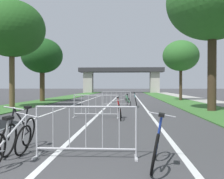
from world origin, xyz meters
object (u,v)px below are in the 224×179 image
object	(u,v)px
tree_left_pine_far	(12,29)
bicycle_black_3	(20,134)
tree_right_oak_near	(212,2)
crowd_barrier_nearest	(86,132)
bicycle_blue_5	(157,145)
bicycle_silver_4	(11,144)
crowd_barrier_second	(96,107)
bicycle_red_2	(120,111)
crowd_barrier_third	(116,99)
tree_left_oak_mid	(42,56)
bicycle_green_0	(128,101)
tree_right_cypress_far	(181,56)
bicycle_teal_1	(136,102)

from	to	relation	value
tree_left_pine_far	bicycle_black_3	world-z (taller)	tree_left_pine_far
tree_left_pine_far	bicycle_black_3	distance (m)	13.42
tree_right_oak_near	crowd_barrier_nearest	bearing A→B (deg)	-119.33
bicycle_blue_5	bicycle_silver_4	bearing A→B (deg)	-171.22
crowd_barrier_second	bicycle_red_2	xyz separation A→B (m)	(1.11, -0.46, -0.14)
tree_right_oak_near	crowd_barrier_third	distance (m)	8.65
tree_left_oak_mid	crowd_barrier_third	xyz separation A→B (m)	(7.19, -5.50, -3.75)
bicycle_silver_4	bicycle_blue_5	world-z (taller)	bicycle_blue_5
tree_left_oak_mid	crowd_barrier_nearest	xyz separation A→B (m)	(7.18, -18.75, -3.75)
bicycle_red_2	crowd_barrier_second	bearing A→B (deg)	-22.98
crowd_barrier_third	bicycle_black_3	bearing A→B (deg)	-96.94
bicycle_green_0	bicycle_red_2	xyz separation A→B (m)	(-0.35, -7.57, 0.03)
tree_right_oak_near	bicycle_black_3	xyz separation A→B (m)	(-7.17, -9.57, -5.85)
tree_left_pine_far	crowd_barrier_third	xyz separation A→B (m)	(6.90, 1.51, -4.74)
tree_right_oak_near	crowd_barrier_third	size ratio (longest dim) A/B	4.05
bicycle_green_0	bicycle_silver_4	xyz separation A→B (m)	(-2.18, -14.19, 0.02)
bicycle_green_0	tree_left_oak_mid	bearing A→B (deg)	134.82
tree_left_oak_mid	crowd_barrier_second	world-z (taller)	tree_left_oak_mid
tree_right_cypress_far	bicycle_teal_1	xyz separation A→B (m)	(-4.71, -8.39, -4.10)
tree_right_cypress_far	bicycle_blue_5	size ratio (longest dim) A/B	3.52
tree_right_oak_near	bicycle_black_3	distance (m)	13.31
crowd_barrier_nearest	crowd_barrier_second	bearing A→B (deg)	95.38
bicycle_teal_1	tree_right_oak_near	bearing A→B (deg)	146.79
tree_left_oak_mid	bicycle_silver_4	xyz separation A→B (m)	(5.83, -19.21, -3.90)
bicycle_red_2	bicycle_black_3	size ratio (longest dim) A/B	0.97
crowd_barrier_third	bicycle_red_2	size ratio (longest dim) A/B	1.26
crowd_barrier_second	bicycle_teal_1	distance (m)	6.60
tree_left_oak_mid	bicycle_silver_4	distance (m)	20.45
tree_right_cypress_far	bicycle_teal_1	distance (m)	10.46
tree_left_pine_far	crowd_barrier_nearest	distance (m)	14.42
crowd_barrier_second	bicycle_teal_1	size ratio (longest dim) A/B	1.22
bicycle_blue_5	tree_right_oak_near	bearing A→B (deg)	76.95
tree_right_oak_near	bicycle_red_2	distance (m)	8.69
tree_right_oak_near	bicycle_silver_4	world-z (taller)	tree_right_oak_near
tree_left_pine_far	tree_right_cypress_far	size ratio (longest dim) A/B	1.18
bicycle_red_2	bicycle_silver_4	distance (m)	6.87
bicycle_silver_4	bicycle_black_3	bearing A→B (deg)	108.29
tree_right_oak_near	bicycle_silver_4	bearing A→B (deg)	-123.70
tree_left_pine_far	bicycle_green_0	world-z (taller)	tree_left_pine_far
bicycle_green_0	bicycle_black_3	world-z (taller)	bicycle_black_3
tree_left_oak_mid	crowd_barrier_second	size ratio (longest dim) A/B	2.83
tree_left_oak_mid	bicycle_red_2	distance (m)	15.24
bicycle_teal_1	bicycle_black_3	xyz separation A→B (m)	(-2.94, -12.48, 0.01)
tree_left_pine_far	bicycle_blue_5	size ratio (longest dim) A/B	4.17
bicycle_red_2	bicycle_black_3	world-z (taller)	bicycle_black_3
tree_left_pine_far	tree_right_oak_near	world-z (taller)	tree_right_oak_near
tree_left_oak_mid	bicycle_green_0	size ratio (longest dim) A/B	3.78
bicycle_green_0	bicycle_blue_5	size ratio (longest dim) A/B	0.91
bicycle_teal_1	bicycle_silver_4	distance (m)	13.64
bicycle_teal_1	bicycle_black_3	size ratio (longest dim) A/B	1.00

